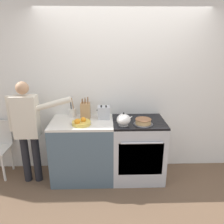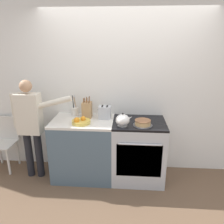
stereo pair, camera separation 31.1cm
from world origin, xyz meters
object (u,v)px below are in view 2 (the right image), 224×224
toaster (105,112)px  person_baker (31,122)px  utensil_crock (75,111)px  knife_block (87,110)px  fruit_bowl (81,121)px  dining_chair (4,139)px  layer_cake (143,123)px  stove_range (138,150)px  tea_kettle (123,120)px

toaster → person_baker: person_baker is taller
utensil_crock → toaster: size_ratio=1.65×
utensil_crock → knife_block: bearing=-20.0°
fruit_bowl → dining_chair: fruit_bowl is taller
utensil_crock → person_baker: 0.67m
fruit_bowl → dining_chair: 1.48m
toaster → layer_cake: bearing=-24.9°
stove_range → dining_chair: (-2.20, 0.17, 0.03)m
stove_range → dining_chair: 2.20m
layer_cake → person_baker: person_baker is taller
knife_block → toaster: knife_block is taller
tea_kettle → person_baker: person_baker is taller
knife_block → toaster: 0.28m
fruit_bowl → toaster: toaster is taller
knife_block → fruit_bowl: (-0.04, -0.28, -0.09)m
person_baker → fruit_bowl: bearing=-5.4°
person_baker → dining_chair: (-0.60, 0.24, -0.41)m
stove_range → utensil_crock: (-1.00, 0.22, 0.54)m
dining_chair → stove_range: bearing=-1.6°
utensil_crock → layer_cake: bearing=-19.2°
layer_cake → knife_block: bearing=161.0°
person_baker → tea_kettle: bearing=-4.6°
fruit_bowl → utensil_crock: bearing=115.4°
stove_range → layer_cake: bearing=-74.1°
utensil_crock → dining_chair: utensil_crock is taller
toaster → dining_chair: size_ratio=0.23×
tea_kettle → utensil_crock: utensil_crock is taller
utensil_crock → fruit_bowl: 0.39m
fruit_bowl → toaster: bearing=38.4°
fruit_bowl → toaster: (0.31, 0.25, 0.06)m
stove_range → utensil_crock: 1.15m
tea_kettle → utensil_crock: (-0.76, 0.38, -0.01)m
fruit_bowl → stove_range: bearing=9.2°
stove_range → utensil_crock: utensil_crock is taller
stove_range → toaster: (-0.51, 0.12, 0.56)m
layer_cake → knife_block: size_ratio=0.82×
layer_cake → fruit_bowl: fruit_bowl is taller
layer_cake → stove_range: bearing=105.9°
layer_cake → toaster: (-0.55, 0.26, 0.06)m
dining_chair → tea_kettle: bearing=-6.8°
layer_cake → person_baker: (-1.64, 0.07, -0.06)m
knife_block → toaster: (0.27, -0.03, -0.03)m
dining_chair → utensil_crock: bearing=5.3°
dining_chair → person_baker: bearing=-18.6°
tea_kettle → fruit_bowl: tea_kettle is taller
toaster → dining_chair: 1.76m
fruit_bowl → person_baker: person_baker is taller
stove_range → knife_block: 0.99m
stove_range → fruit_bowl: bearing=-170.8°
layer_cake → tea_kettle: (-0.28, -0.02, 0.04)m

